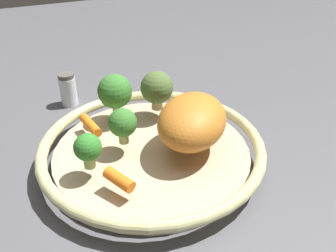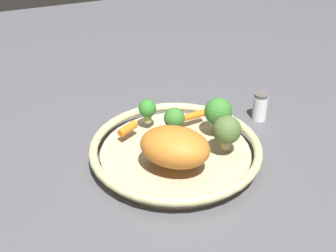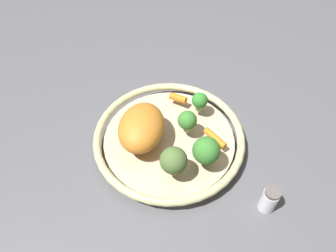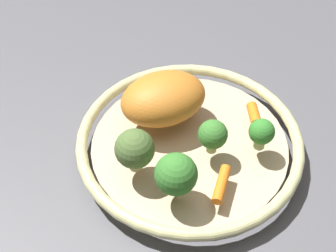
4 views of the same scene
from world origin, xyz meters
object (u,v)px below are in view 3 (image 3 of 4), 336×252
(serving_bowl, at_px, (169,139))
(baby_carrot_left, at_px, (215,138))
(baby_carrot_right, at_px, (178,98))
(broccoli_floret_mid, at_px, (187,121))
(salt_shaker, at_px, (269,199))
(roast_chicken_piece, at_px, (142,127))
(broccoli_floret_small, at_px, (206,151))
(broccoli_floret_edge, at_px, (200,101))
(broccoli_floret_large, at_px, (174,161))

(serving_bowl, bearing_deg, baby_carrot_left, -131.62)
(baby_carrot_right, bearing_deg, broccoli_floret_mid, 158.77)
(salt_shaker, bearing_deg, broccoli_floret_mid, 10.81)
(baby_carrot_left, relative_size, salt_shaker, 0.90)
(roast_chicken_piece, distance_m, baby_carrot_left, 0.17)
(broccoli_floret_small, xyz_separation_m, broccoli_floret_edge, (0.13, -0.08, -0.01))
(baby_carrot_right, xyz_separation_m, salt_shaker, (-0.32, -0.01, -0.02))
(broccoli_floret_mid, bearing_deg, baby_carrot_right, -21.23)
(baby_carrot_left, bearing_deg, broccoli_floret_small, 122.78)
(baby_carrot_left, height_order, broccoli_floret_large, broccoli_floret_large)
(broccoli_floret_small, bearing_deg, baby_carrot_left, -57.22)
(baby_carrot_right, distance_m, salt_shaker, 0.32)
(serving_bowl, height_order, broccoli_floret_mid, broccoli_floret_mid)
(baby_carrot_left, distance_m, salt_shaker, 0.17)
(serving_bowl, bearing_deg, broccoli_floret_small, -166.71)
(broccoli_floret_edge, xyz_separation_m, salt_shaker, (-0.27, 0.02, -0.04))
(baby_carrot_left, bearing_deg, roast_chicken_piece, 55.29)
(baby_carrot_left, distance_m, broccoli_floret_small, 0.07)
(serving_bowl, height_order, salt_shaker, salt_shaker)
(baby_carrot_right, height_order, broccoli_floret_mid, broccoli_floret_mid)
(broccoli_floret_mid, distance_m, salt_shaker, 0.24)
(baby_carrot_right, bearing_deg, baby_carrot_left, -178.92)
(broccoli_floret_mid, bearing_deg, baby_carrot_left, -146.41)
(serving_bowl, bearing_deg, salt_shaker, -160.82)
(broccoli_floret_small, bearing_deg, roast_chicken_piece, 32.39)
(serving_bowl, distance_m, broccoli_floret_small, 0.12)
(baby_carrot_left, height_order, salt_shaker, salt_shaker)
(roast_chicken_piece, relative_size, broccoli_floret_small, 1.94)
(broccoli_floret_large, bearing_deg, baby_carrot_right, -35.92)
(broccoli_floret_large, height_order, broccoli_floret_small, same)
(baby_carrot_right, bearing_deg, broccoli_floret_edge, -153.58)
(roast_chicken_piece, xyz_separation_m, baby_carrot_left, (-0.09, -0.13, -0.03))
(serving_bowl, xyz_separation_m, baby_carrot_left, (-0.07, -0.08, 0.03))
(broccoli_floret_mid, bearing_deg, broccoli_floret_large, 131.74)
(baby_carrot_right, relative_size, broccoli_floret_mid, 0.77)
(salt_shaker, bearing_deg, broccoli_floret_small, 23.38)
(baby_carrot_right, xyz_separation_m, broccoli_floret_mid, (-0.09, 0.03, 0.03))
(broccoli_floret_edge, bearing_deg, broccoli_floret_large, 127.81)
(serving_bowl, bearing_deg, baby_carrot_right, -44.09)
(broccoli_floret_small, relative_size, salt_shaker, 1.05)
(roast_chicken_piece, relative_size, broccoli_floret_large, 1.95)
(broccoli_floret_edge, bearing_deg, serving_bowl, 103.88)
(roast_chicken_piece, relative_size, baby_carrot_left, 2.26)
(roast_chicken_piece, bearing_deg, broccoli_floret_small, -147.61)
(baby_carrot_left, relative_size, broccoli_floret_mid, 1.05)
(broccoli_floret_small, distance_m, salt_shaker, 0.16)
(serving_bowl, height_order, baby_carrot_left, baby_carrot_left)
(baby_carrot_left, height_order, broccoli_floret_small, broccoli_floret_small)
(serving_bowl, distance_m, salt_shaker, 0.25)
(serving_bowl, relative_size, roast_chicken_piece, 2.59)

